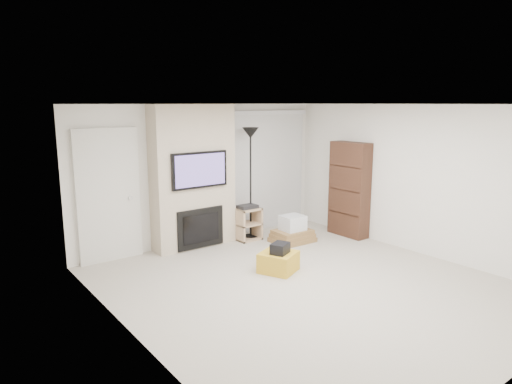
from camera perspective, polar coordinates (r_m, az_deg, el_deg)
floor at (r=6.57m, az=6.48°, el=-11.51°), size 5.00×5.50×0.00m
ceiling at (r=6.07m, az=7.00°, el=10.83°), size 5.00×5.50×0.00m
wall_back at (r=8.37m, az=-6.45°, el=2.30°), size 5.00×0.00×2.50m
wall_left at (r=4.86m, az=-15.12°, el=-4.45°), size 0.00×5.50×2.50m
wall_right at (r=8.12m, az=19.56°, el=1.45°), size 0.00×5.50×2.50m
hvac_vent at (r=6.93m, az=4.72°, el=10.87°), size 0.35×0.18×0.01m
ottoman at (r=7.00m, az=2.82°, el=-8.71°), size 0.66×0.66×0.30m
black_bag at (r=6.88m, az=3.03°, el=-7.04°), size 0.35×0.32×0.16m
fireplace_wall at (r=8.02m, az=-7.82°, el=1.78°), size 1.50×0.47×2.50m
entry_door at (r=7.62m, az=-17.96°, el=-0.54°), size 1.02×0.11×2.14m
vertical_blinds at (r=9.11m, az=1.30°, el=3.23°), size 1.98×0.10×2.37m
floor_lamp at (r=8.40m, az=-0.69°, el=5.06°), size 0.31×0.31×2.08m
av_stand at (r=8.51m, az=-1.07°, el=-3.70°), size 0.45×0.38×0.66m
box_stack at (r=8.43m, az=4.58°, el=-4.99°), size 0.76×0.58×0.50m
bookshelf at (r=8.84m, az=11.59°, el=0.32°), size 0.30×0.80×1.80m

